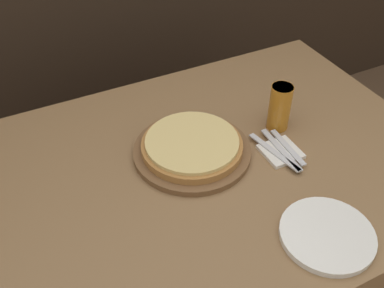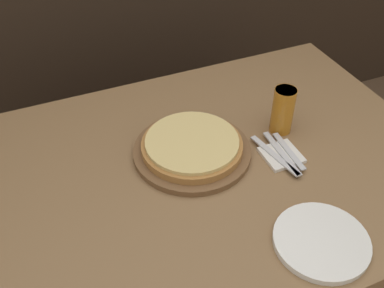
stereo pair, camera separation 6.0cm
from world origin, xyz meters
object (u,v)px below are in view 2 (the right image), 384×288
at_px(fork, 275,155).
at_px(dinner_knife, 282,153).
at_px(spoon, 289,151).
at_px(pizza_on_board, 192,148).
at_px(dinner_plate, 321,241).
at_px(beer_glass, 283,109).

height_order(fork, dinner_knife, same).
relative_size(fork, dinner_knife, 1.00).
bearing_deg(spoon, fork, 180.00).
height_order(pizza_on_board, dinner_plate, pizza_on_board).
bearing_deg(dinner_plate, fork, 80.29).
xyz_separation_m(fork, dinner_knife, (0.03, 0.00, 0.00)).
height_order(dinner_plate, fork, dinner_plate).
relative_size(pizza_on_board, spoon, 2.03).
distance_m(pizza_on_board, dinner_plate, 0.46).
distance_m(fork, dinner_knife, 0.03).
bearing_deg(dinner_knife, pizza_on_board, 154.19).
height_order(dinner_knife, spoon, same).
bearing_deg(dinner_plate, spoon, 71.75).
bearing_deg(beer_glass, spoon, -109.29).
xyz_separation_m(dinner_knife, spoon, (0.03, -0.00, 0.00)).
bearing_deg(pizza_on_board, dinner_plate, -69.06).
xyz_separation_m(pizza_on_board, dinner_plate, (0.17, -0.43, -0.02)).
xyz_separation_m(pizza_on_board, spoon, (0.27, -0.12, -0.01)).
height_order(dinner_plate, spoon, dinner_plate).
relative_size(pizza_on_board, fork, 1.74).
relative_size(pizza_on_board, dinner_plate, 1.49).
distance_m(pizza_on_board, fork, 0.25).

